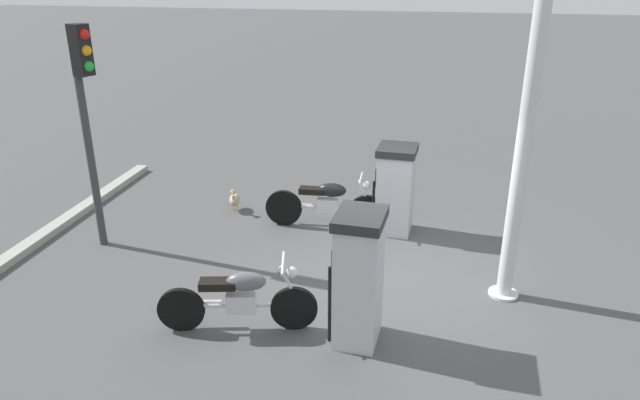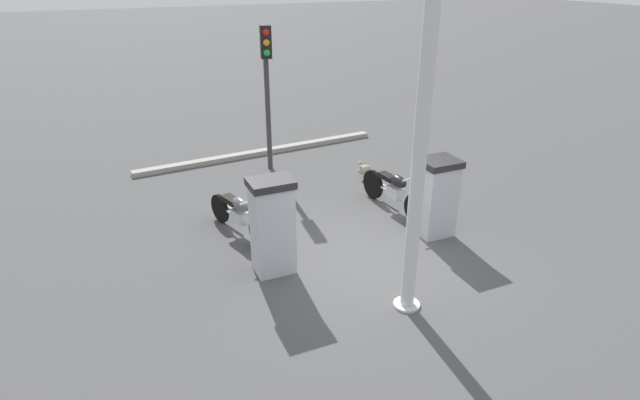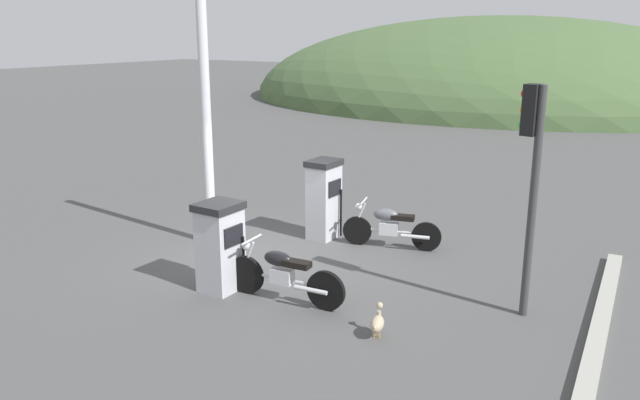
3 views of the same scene
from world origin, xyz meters
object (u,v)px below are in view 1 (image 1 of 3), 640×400
Objects in this scene: motorcycle_near_pump at (327,203)px; canopy_support_pole at (526,132)px; wandering_duck at (234,199)px; roadside_traffic_light at (85,100)px; fuel_pump_near at (395,189)px; fuel_pump_far at (358,278)px; motorcycle_far_pump at (240,298)px.

canopy_support_pole reaches higher than motorcycle_near_pump.
canopy_support_pole reaches higher than wandering_duck.
wandering_duck is 0.14× the size of roadside_traffic_light.
motorcycle_near_pump is (1.13, 0.17, -0.31)m from fuel_pump_near.
wandering_duck is at bearing -48.35° from fuel_pump_far.
canopy_support_pole is (-3.16, -1.66, 1.85)m from motorcycle_far_pump.
canopy_support_pole is (-2.88, 1.54, 1.85)m from motorcycle_near_pump.
wandering_duck is 5.46m from canopy_support_pole.
motorcycle_far_pump is (1.42, 0.17, -0.39)m from fuel_pump_far.
fuel_pump_far is at bearing 161.53° from roadside_traffic_light.
canopy_support_pole reaches higher than roadside_traffic_light.
wandering_duck is at bearing -21.39° from canopy_support_pole.
wandering_duck is 0.10× the size of canopy_support_pole.
roadside_traffic_light is (2.99, -1.65, 1.92)m from motorcycle_far_pump.
fuel_pump_far reaches higher than motorcycle_far_pump.
fuel_pump_near is 3.66m from motorcycle_far_pump.
roadside_traffic_light is at bearing 21.27° from fuel_pump_near.
motorcycle_near_pump is at bearing -69.46° from fuel_pump_far.
canopy_support_pole is (-6.16, -0.01, -0.07)m from roadside_traffic_light.
canopy_support_pole is at bearing -152.36° from motorcycle_far_pump.
fuel_pump_far is at bearing 110.54° from motorcycle_near_pump.
fuel_pump_near is 3.20× the size of wandering_duck.
canopy_support_pole is (-1.75, 1.70, 1.54)m from fuel_pump_near.
fuel_pump_far is 0.79× the size of motorcycle_near_pump.
fuel_pump_near reaches higher than wandering_duck.
motorcycle_near_pump is 3.21m from motorcycle_far_pump.
wandering_duck is at bearing -66.23° from motorcycle_far_pump.
fuel_pump_far is at bearing 40.36° from canopy_support_pole.
fuel_pump_far is at bearing 90.00° from fuel_pump_near.
canopy_support_pole reaches higher than fuel_pump_near.
fuel_pump_near is 0.43× the size of roadside_traffic_light.
fuel_pump_near is 2.89m from canopy_support_pole.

